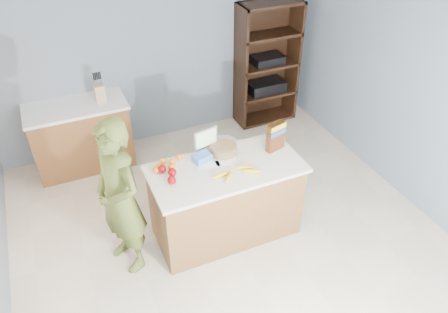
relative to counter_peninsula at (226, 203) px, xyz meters
name	(u,v)px	position (x,y,z in m)	size (l,w,h in m)	color
floor	(237,249)	(0.00, -0.30, -0.42)	(4.50, 5.00, 0.02)	beige
walls	(241,117)	(0.00, -0.30, 1.24)	(4.52, 5.02, 2.51)	slate
counter_peninsula	(226,203)	(0.00, 0.00, 0.00)	(1.56, 0.76, 0.90)	brown
back_cabinet	(82,136)	(-1.20, 1.90, 0.04)	(1.24, 0.62, 0.90)	brown
shelving_unit	(265,66)	(1.55, 2.05, 0.45)	(0.90, 0.40, 1.80)	black
person	(120,199)	(-1.07, 0.03, 0.42)	(0.61, 0.40, 1.67)	#4C5922
knife_block	(100,93)	(-0.87, 1.87, 0.60)	(0.12, 0.10, 0.31)	tan
envelopes	(218,163)	(-0.05, 0.10, 0.49)	(0.41, 0.14, 0.00)	white
bananas	(237,173)	(0.05, -0.15, 0.51)	(0.51, 0.22, 0.04)	yellow
apples	(169,174)	(-0.57, 0.08, 0.53)	(0.16, 0.29, 0.08)	#830307
oranges	(167,164)	(-0.53, 0.24, 0.52)	(0.35, 0.20, 0.06)	orange
blue_carton	(202,158)	(-0.18, 0.19, 0.52)	(0.18, 0.12, 0.08)	blue
salad_bowl	(224,148)	(0.08, 0.24, 0.54)	(0.30, 0.30, 0.13)	#267219
tv	(205,139)	(-0.08, 0.34, 0.64)	(0.28, 0.12, 0.28)	silver
cereal_box	(276,134)	(0.60, 0.08, 0.67)	(0.22, 0.13, 0.32)	#592B14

